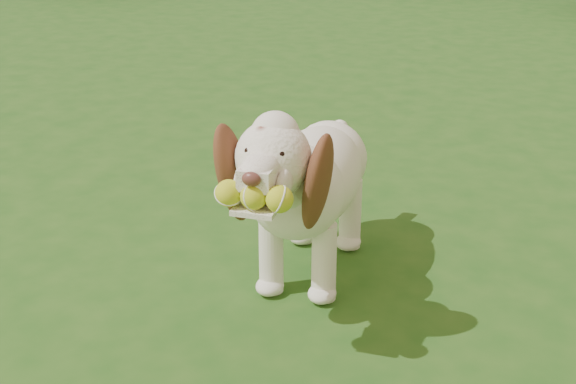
% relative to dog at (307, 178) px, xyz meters
% --- Properties ---
extents(ground, '(80.00, 80.00, 0.00)m').
position_rel_dog_xyz_m(ground, '(-0.22, -0.19, -0.47)').
color(ground, '#1F4F16').
rests_on(ground, ground).
extents(dog, '(0.53, 1.36, 0.88)m').
position_rel_dog_xyz_m(dog, '(0.00, 0.00, 0.00)').
color(dog, white).
rests_on(dog, ground).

